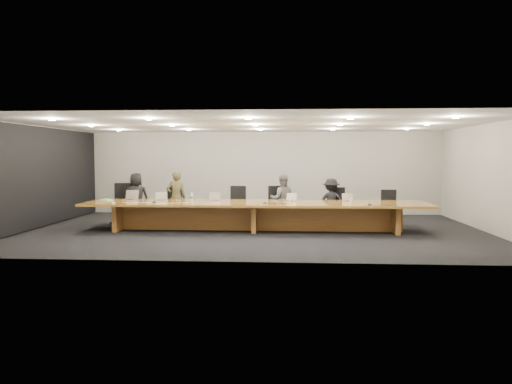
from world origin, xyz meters
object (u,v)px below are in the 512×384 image
paper_cup_far (351,200)px  mic_center (265,203)px  laptop_e (348,197)px  chair_mid_right (279,205)px  laptop_a (130,195)px  av_box (110,203)px  amber_mug (175,200)px  mic_right (369,204)px  person_c (282,199)px  chair_left (173,205)px  paper_cup_near (290,200)px  chair_mid_left (236,204)px  chair_right (336,206)px  chair_far_right (390,207)px  person_a (136,198)px  laptop_d (290,197)px  person_d (331,202)px  water_bottle (192,197)px  chair_far_left (122,203)px  conference_table (255,211)px  person_b (176,197)px  mic_left (154,202)px  laptop_b (162,196)px  laptop_c (214,196)px

paper_cup_far → mic_center: size_ratio=0.68×
laptop_e → chair_mid_right: bearing=149.1°
laptop_a → av_box: laptop_a is taller
amber_mug → mic_right: amber_mug is taller
person_c → mic_right: person_c is taller
chair_left → paper_cup_near: chair_left is taller
laptop_e → chair_left: bearing=162.8°
chair_mid_left → laptop_a: (-2.85, -0.95, 0.33)m
chair_mid_left → chair_right: 2.88m
chair_far_right → person_a: 7.33m
laptop_a → laptop_d: 4.42m
person_d → laptop_d: 1.53m
chair_right → water_bottle: chair_right is taller
chair_right → amber_mug: bearing=-152.2°
chair_right → mic_right: (0.67, -1.73, 0.22)m
person_a → chair_far_left: bearing=-12.4°
conference_table → person_d: size_ratio=6.75×
chair_far_right → paper_cup_near: (-2.83, -1.00, 0.27)m
chair_left → chair_far_right: (6.28, -0.12, -0.02)m
chair_far_right → chair_right: bearing=-179.4°
person_b → mic_right: (5.27, -1.71, -0.01)m
chair_left → chair_far_right: bearing=1.8°
chair_mid_left → chair_right: size_ratio=1.02×
person_d → mic_left: 4.97m
person_c → mic_right: 2.86m
chair_far_right → person_d: bearing=177.9°
chair_far_left → person_b: 1.64m
chair_mid_right → amber_mug: chair_mid_right is taller
paper_cup_near → mic_right: bearing=-21.2°
chair_mid_left → laptop_b: chair_mid_left is taller
laptop_c → mic_center: 1.56m
water_bottle → laptop_e: bearing=4.2°
water_bottle → mic_right: water_bottle is taller
mic_center → chair_left: bearing=149.7°
laptop_a → laptop_b: 0.92m
chair_right → person_d: 0.19m
person_a → av_box: person_a is taller
person_c → water_bottle: (-2.39, -1.26, 0.14)m
conference_table → amber_mug: 2.17m
person_a → water_bottle: 2.24m
person_c → amber_mug: person_c is taller
conference_table → laptop_e: size_ratio=30.84×
laptop_e → mic_center: 2.29m
person_d → paper_cup_near: person_d is taller
chair_far_left → person_b: size_ratio=0.77×
laptop_e → av_box: (-6.20, -0.83, -0.10)m
chair_mid_right → water_bottle: size_ratio=4.75×
chair_right → paper_cup_near: chair_right is taller
person_b → laptop_a: 1.35m
person_d → mic_left: (-4.72, -1.54, 0.10)m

